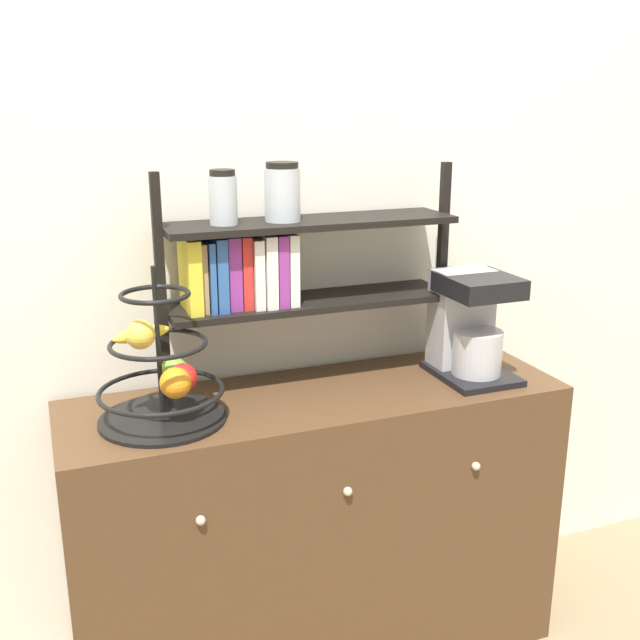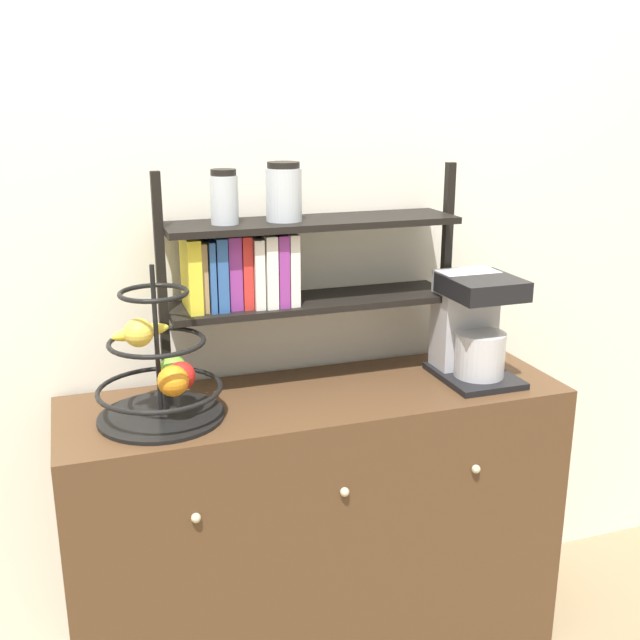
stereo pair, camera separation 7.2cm
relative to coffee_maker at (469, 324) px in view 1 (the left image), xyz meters
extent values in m
cube|color=silver|center=(-0.46, 0.26, 0.32)|extent=(7.00, 0.05, 2.60)
cube|color=#4C331E|center=(-0.46, 0.01, -0.56)|extent=(1.37, 0.42, 0.82)
sphere|color=#B2AD8C|center=(-0.84, -0.21, -0.33)|extent=(0.02, 0.02, 0.02)
sphere|color=#B2AD8C|center=(-0.46, -0.21, -0.33)|extent=(0.02, 0.02, 0.02)
sphere|color=#B2AD8C|center=(-0.09, -0.21, -0.33)|extent=(0.02, 0.02, 0.02)
cube|color=black|center=(0.00, -0.03, -0.14)|extent=(0.20, 0.26, 0.02)
cube|color=#B7B7BC|center=(0.00, 0.05, 0.01)|extent=(0.17, 0.10, 0.28)
cylinder|color=#B7B7BC|center=(0.00, -0.05, -0.07)|extent=(0.14, 0.14, 0.13)
cube|color=black|center=(0.00, -0.04, 0.12)|extent=(0.19, 0.21, 0.05)
cylinder|color=black|center=(-0.88, -0.02, -0.15)|extent=(0.32, 0.32, 0.01)
cylinder|color=black|center=(-0.88, -0.02, 0.05)|extent=(0.01, 0.01, 0.38)
torus|color=black|center=(-0.88, -0.02, -0.07)|extent=(0.31, 0.31, 0.01)
torus|color=black|center=(-0.88, -0.02, 0.05)|extent=(0.24, 0.24, 0.01)
torus|color=black|center=(-0.88, -0.02, 0.17)|extent=(0.17, 0.17, 0.01)
sphere|color=red|center=(-0.83, -0.04, -0.04)|extent=(0.07, 0.07, 0.07)
sphere|color=#6BAD33|center=(-0.84, 0.01, -0.04)|extent=(0.07, 0.07, 0.07)
sphere|color=orange|center=(-0.86, -0.07, -0.03)|extent=(0.08, 0.08, 0.08)
ellipsoid|color=yellow|center=(-0.92, 0.00, 0.07)|extent=(0.15, 0.08, 0.04)
sphere|color=gold|center=(-0.93, -0.04, 0.09)|extent=(0.07, 0.07, 0.07)
cube|color=black|center=(-0.85, 0.13, 0.15)|extent=(0.02, 0.02, 0.60)
cube|color=black|center=(-0.02, 0.13, 0.15)|extent=(0.02, 0.02, 0.60)
cube|color=black|center=(-0.44, 0.13, 0.08)|extent=(0.80, 0.20, 0.02)
cube|color=black|center=(-0.44, 0.13, 0.30)|extent=(0.80, 0.20, 0.02)
cube|color=yellow|center=(-0.77, 0.13, 0.18)|extent=(0.03, 0.15, 0.19)
cube|color=tan|center=(-0.74, 0.13, 0.18)|extent=(0.02, 0.12, 0.18)
cube|color=#2D599E|center=(-0.72, 0.13, 0.18)|extent=(0.02, 0.14, 0.19)
cube|color=#2D599E|center=(-0.70, 0.13, 0.18)|extent=(0.03, 0.14, 0.19)
cube|color=#8C338C|center=(-0.66, 0.13, 0.18)|extent=(0.03, 0.12, 0.19)
cube|color=red|center=(-0.63, 0.13, 0.18)|extent=(0.03, 0.13, 0.19)
cube|color=white|center=(-0.60, 0.13, 0.18)|extent=(0.03, 0.15, 0.19)
cube|color=white|center=(-0.57, 0.13, 0.18)|extent=(0.03, 0.16, 0.19)
cube|color=#8C338C|center=(-0.54, 0.13, 0.18)|extent=(0.03, 0.16, 0.19)
cube|color=white|center=(-0.51, 0.13, 0.18)|extent=(0.03, 0.15, 0.19)
cylinder|color=silver|center=(-0.67, 0.13, 0.37)|extent=(0.07, 0.07, 0.12)
cylinder|color=black|center=(-0.67, 0.13, 0.44)|extent=(0.07, 0.07, 0.02)
cylinder|color=silver|center=(-0.52, 0.13, 0.38)|extent=(0.10, 0.10, 0.14)
cylinder|color=black|center=(-0.52, 0.13, 0.45)|extent=(0.09, 0.09, 0.02)
camera|label=1|loc=(-1.14, -1.76, 0.62)|focal=42.00mm
camera|label=2|loc=(-1.07, -1.78, 0.62)|focal=42.00mm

